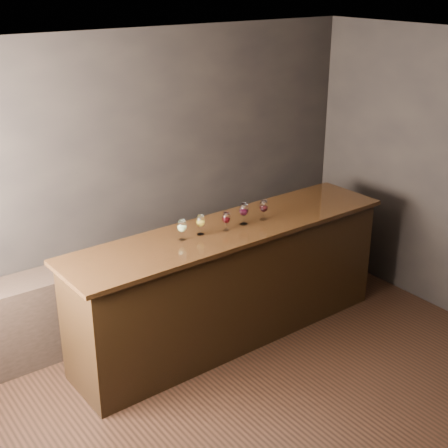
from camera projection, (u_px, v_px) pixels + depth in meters
ground at (288, 425)px, 4.82m from camera, size 5.00×5.00×0.00m
room_shell at (260, 209)px, 4.10m from camera, size 5.02×4.52×2.81m
bar_counter at (231, 285)px, 5.81m from camera, size 3.13×0.76×1.09m
bar_top at (231, 229)px, 5.59m from camera, size 3.23×0.83×0.04m
back_bar_shelf at (95, 300)px, 5.85m from camera, size 2.18×0.40×0.79m
glass_white at (182, 227)px, 5.27m from camera, size 0.08×0.08×0.18m
glass_amber at (200, 221)px, 5.39m from camera, size 0.08×0.08×0.18m
glass_red_a at (226, 218)px, 5.48m from camera, size 0.07×0.07×0.17m
glass_red_b at (244, 210)px, 5.60m from camera, size 0.09×0.09×0.20m
glass_red_c at (264, 207)px, 5.71m from camera, size 0.08×0.08×0.19m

